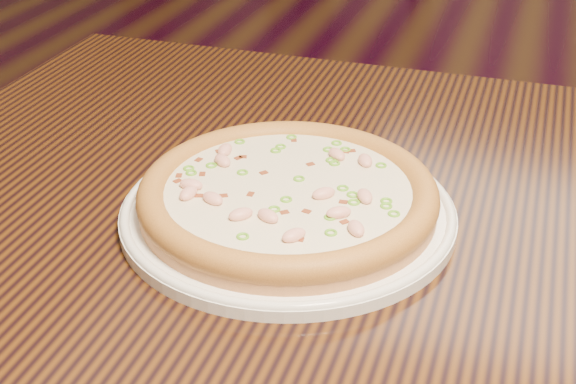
% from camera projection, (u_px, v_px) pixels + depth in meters
% --- Properties ---
extents(ground, '(9.00, 9.00, 0.00)m').
position_uv_depth(ground, '(529.00, 316.00, 1.86)').
color(ground, black).
extents(hero_table, '(1.20, 0.80, 0.75)m').
position_uv_depth(hero_table, '(409.00, 292.00, 0.86)').
color(hero_table, black).
rests_on(hero_table, ground).
extents(plate, '(0.33, 0.33, 0.02)m').
position_uv_depth(plate, '(288.00, 211.00, 0.80)').
color(plate, white).
rests_on(plate, hero_table).
extents(pizza, '(0.30, 0.30, 0.03)m').
position_uv_depth(pizza, '(288.00, 195.00, 0.79)').
color(pizza, tan).
rests_on(pizza, plate).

